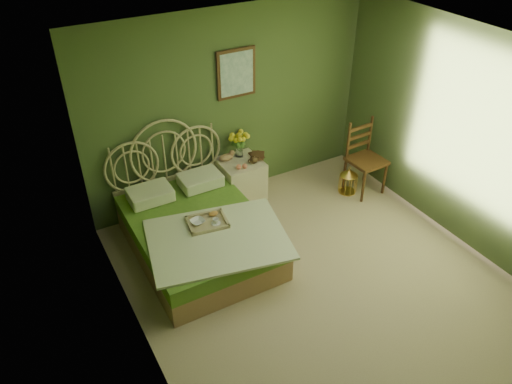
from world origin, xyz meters
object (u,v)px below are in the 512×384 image
bed (197,230)px  birdcage (348,181)px  nightstand (241,176)px  chair (363,153)px

bed → birdcage: bearing=2.6°
bed → birdcage: bed is taller
nightstand → bed: bearing=-143.6°
nightstand → birdcage: (1.42, -0.61, -0.18)m
bed → nightstand: size_ratio=2.10×
bed → birdcage: (2.39, 0.11, -0.11)m
nightstand → birdcage: bearing=-23.4°
bed → chair: size_ratio=2.08×
nightstand → birdcage: 1.55m
nightstand → chair: size_ratio=0.99×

